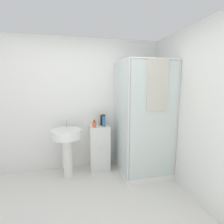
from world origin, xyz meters
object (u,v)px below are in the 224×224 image
object	(u,v)px
sink	(67,142)
shampoo_bottle_blue	(104,121)
soap_dispenser	(94,124)
lotion_bottle_white	(98,121)
shampoo_bottle_tall_black	(102,120)

from	to	relation	value
sink	shampoo_bottle_blue	world-z (taller)	shampoo_bottle_blue
soap_dispenser	shampoo_bottle_blue	bearing A→B (deg)	10.35
soap_dispenser	shampoo_bottle_blue	distance (m)	0.20
sink	lotion_bottle_white	xyz separation A→B (m)	(0.59, 0.23, 0.29)
sink	shampoo_bottle_blue	bearing A→B (deg)	10.10
soap_dispenser	lotion_bottle_white	xyz separation A→B (m)	(0.09, 0.14, 0.02)
shampoo_bottle_blue	lotion_bottle_white	bearing A→B (deg)	131.95
sink	shampoo_bottle_tall_black	size ratio (longest dim) A/B	4.39
sink	shampoo_bottle_tall_black	xyz separation A→B (m)	(0.66, 0.21, 0.33)
shampoo_bottle_tall_black	sink	bearing A→B (deg)	-162.64
sink	shampoo_bottle_tall_black	bearing A→B (deg)	17.36
shampoo_bottle_tall_black	soap_dispenser	bearing A→B (deg)	-144.11
shampoo_bottle_tall_black	shampoo_bottle_blue	distance (m)	0.09
sink	shampoo_bottle_blue	distance (m)	0.77
shampoo_bottle_tall_black	lotion_bottle_white	xyz separation A→B (m)	(-0.07, 0.02, -0.03)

